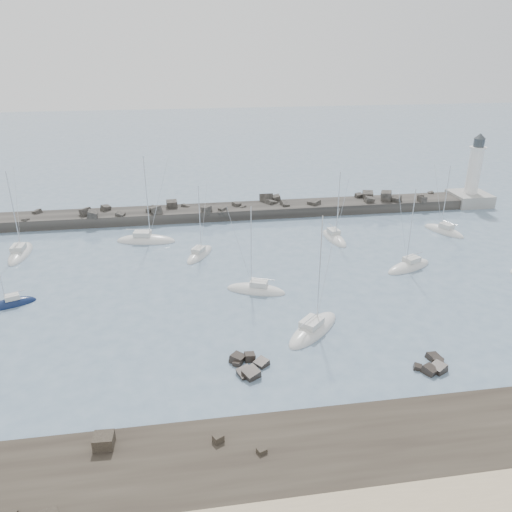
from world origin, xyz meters
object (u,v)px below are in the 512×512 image
Objects in this scene: sailboat_7 at (313,330)px; sailboat_1 at (21,254)px; sailboat_3 at (200,255)px; sailboat_8 at (409,267)px; sailboat_9 at (444,231)px; lighthouse at (471,189)px; sailboat_6 at (334,239)px; sailboat_2 at (11,304)px; sailboat_5 at (256,290)px; sailboat_4 at (146,241)px.

sailboat_1 is at bearing 143.95° from sailboat_7.
sailboat_3 is 0.90× the size of sailboat_8.
sailboat_1 is at bearing 179.36° from sailboat_9.
lighthouse reaches higher than sailboat_6.
sailboat_6 is 28.83m from sailboat_7.
sailboat_8 reaches higher than sailboat_2.
sailboat_6 is 14.41m from sailboat_8.
sailboat_6 is 0.85× the size of sailboat_7.
sailboat_7 reaches higher than sailboat_2.
sailboat_9 is at bearing 46.54° from sailboat_8.
sailboat_7 is at bearing -111.67° from sailboat_6.
sailboat_3 is at bearing 26.66° from sailboat_2.
sailboat_8 is (22.72, 3.80, 0.00)m from sailboat_5.
sailboat_7 is at bearing -141.31° from sailboat_8.
sailboat_9 reaches higher than sailboat_2.
sailboat_1 is at bearing 152.62° from sailboat_5.
sailboat_4 is (-62.58, -10.78, -2.95)m from lighthouse.
sailboat_6 is at bearing -1.30° from sailboat_1.
sailboat_9 is at bearing -0.64° from sailboat_1.
sailboat_1 is at bearing -170.63° from lighthouse.
sailboat_5 is 11.59m from sailboat_7.
lighthouse is 0.97× the size of sailboat_4.
lighthouse reaches higher than sailboat_1.
sailboat_7 is at bearing -137.90° from sailboat_9.
sailboat_5 reaches higher than sailboat_2.
sailboat_3 is at bearing -40.44° from sailboat_4.
sailboat_3 is 41.67m from sailboat_9.
sailboat_1 is 16.69m from sailboat_2.
sailboat_4 is (15.42, 18.99, 0.01)m from sailboat_2.
sailboat_7 reaches higher than sailboat_3.
lighthouse is at bearing 24.27° from sailboat_6.
sailboat_4 is 1.24× the size of sailboat_9.
sailboat_5 is at bearing -62.70° from sailboat_3.
sailboat_7 is at bearing -36.05° from sailboat_1.
sailboat_5 reaches higher than sailboat_3.
sailboat_7 reaches higher than sailboat_8.
sailboat_2 is at bearing -161.57° from sailboat_6.
sailboat_5 is 0.97× the size of sailboat_8.
sailboat_8 reaches higher than sailboat_6.
sailboat_5 is 1.02× the size of sailboat_9.
sailboat_9 is (65.23, 15.63, 0.01)m from sailboat_2.
sailboat_3 is at bearing 116.07° from sailboat_7.
sailboat_4 is 36.36m from sailboat_7.
lighthouse is 1.06× the size of sailboat_1.
sailboat_2 is at bearing -176.96° from sailboat_8.
sailboat_6 reaches higher than sailboat_2.
lighthouse is 36.82m from sailboat_8.
sailboat_4 is at bearing 7.98° from sailboat_1.
sailboat_8 is (37.68, -16.17, -0.00)m from sailboat_4.
sailboat_3 is at bearing -9.45° from sailboat_1.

